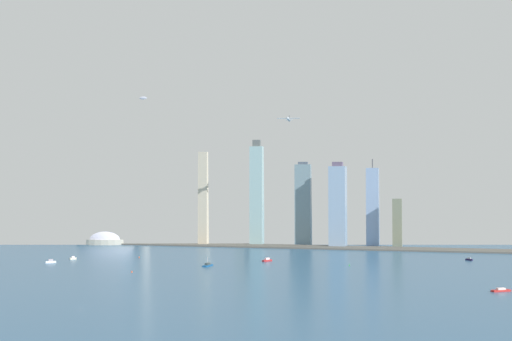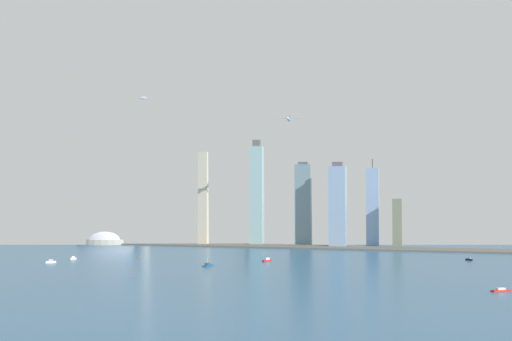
# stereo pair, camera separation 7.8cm
# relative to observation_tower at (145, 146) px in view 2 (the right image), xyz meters

# --- Properties ---
(ground_plane) EXTENTS (6000.00, 6000.00, 0.00)m
(ground_plane) POSITION_rel_observation_tower_xyz_m (188.01, -517.55, -153.53)
(ground_plane) COLOR #2D577B
(waterfront_pier) EXTENTS (792.34, 51.65, 2.04)m
(waterfront_pier) POSITION_rel_observation_tower_xyz_m (188.01, 4.50, -152.51)
(waterfront_pier) COLOR #57554F
(waterfront_pier) RESTS_ON ground
(observation_tower) EXTENTS (38.85, 38.85, 318.63)m
(observation_tower) POSITION_rel_observation_tower_xyz_m (0.00, 0.00, 0.00)
(observation_tower) COLOR beige
(observation_tower) RESTS_ON ground
(stadium_dome) EXTENTS (107.86, 107.86, 55.33)m
(stadium_dome) POSITION_rel_observation_tower_xyz_m (-65.93, 17.62, -146.08)
(stadium_dome) COLOR #B0AE9F
(stadium_dome) RESTS_ON ground
(skyscraper_0) EXTENTS (24.64, 13.44, 127.40)m
(skyscraper_0) POSITION_rel_observation_tower_xyz_m (241.76, 48.85, -91.11)
(skyscraper_0) COLOR gray
(skyscraper_0) RESTS_ON ground
(skyscraper_1) EXTENTS (13.58, 13.05, 71.41)m
(skyscraper_1) POSITION_rel_observation_tower_xyz_m (383.03, 45.25, -117.83)
(skyscraper_1) COLOR slate
(skyscraper_1) RESTS_ON ground
(skyscraper_2) EXTENTS (15.68, 18.16, 139.62)m
(skyscraper_2) POSITION_rel_observation_tower_xyz_m (222.43, 87.72, -83.72)
(skyscraper_2) COLOR #9BA39D
(skyscraper_2) RESTS_ON ground
(skyscraper_3) EXTENTS (27.17, 17.01, 88.44)m
(skyscraper_3) POSITION_rel_observation_tower_xyz_m (-64.69, 84.41, -111.99)
(skyscraper_3) COLOR #9CB3BF
(skyscraper_3) RESTS_ON ground
(skyscraper_4) EXTENTS (14.51, 15.08, 142.79)m
(skyscraper_4) POSITION_rel_observation_tower_xyz_m (93.46, 12.00, -82.14)
(skyscraper_4) COLOR beige
(skyscraper_4) RESTS_ON ground
(skyscraper_5) EXTENTS (19.86, 14.10, 161.09)m
(skyscraper_5) POSITION_rel_observation_tower_xyz_m (173.37, 28.70, -76.17)
(skyscraper_5) COLOR #95BABC
(skyscraper_5) RESTS_ON ground
(skyscraper_6) EXTENTS (22.09, 14.07, 95.55)m
(skyscraper_6) POSITION_rel_observation_tower_xyz_m (130.48, 97.64, -107.42)
(skyscraper_6) COLOR #A6A18A
(skyscraper_6) RESTS_ON ground
(skyscraper_7) EXTENTS (18.74, 17.96, 131.78)m
(skyscraper_7) POSITION_rel_observation_tower_xyz_m (345.29, 71.36, -94.60)
(skyscraper_7) COLOR #88A3C9
(skyscraper_7) RESTS_ON ground
(skyscraper_8) EXTENTS (24.43, 25.28, 125.59)m
(skyscraper_8) POSITION_rel_observation_tower_xyz_m (297.98, 26.12, -92.80)
(skyscraper_8) COLOR #89A5C5
(skyscraper_8) RESTS_ON ground
(boat_1) EXTENTS (16.48, 12.89, 3.00)m
(boat_1) POSITION_rel_observation_tower_xyz_m (484.92, -366.05, -152.44)
(boat_1) COLOR red
(boat_1) RESTS_ON ground
(boat_2) EXTENTS (11.15, 10.76, 4.22)m
(boat_2) POSITION_rel_observation_tower_xyz_m (7.46, -271.19, -152.01)
(boat_2) COLOR white
(boat_2) RESTS_ON ground
(boat_3) EXTENTS (10.08, 13.22, 4.21)m
(boat_3) POSITION_rel_observation_tower_xyz_m (244.26, -191.98, -152.01)
(boat_3) COLOR #AE2628
(boat_3) RESTS_ON ground
(boat_4) EXTENTS (7.06, 18.26, 9.92)m
(boat_4) POSITION_rel_observation_tower_xyz_m (192.74, -256.05, -152.25)
(boat_4) COLOR #154F87
(boat_4) RESTS_ON ground
(boat_5) EXTENTS (6.77, 7.52, 4.15)m
(boat_5) POSITION_rel_observation_tower_xyz_m (13.47, -232.64, -151.96)
(boat_5) COLOR beige
(boat_5) RESTS_ON ground
(boat_6) EXTENTS (8.38, 6.76, 3.56)m
(boat_6) POSITION_rel_observation_tower_xyz_m (474.01, -119.95, -152.20)
(boat_6) COLOR #1D1439
(boat_6) RESTS_ON ground
(channel_buoy_0) EXTENTS (1.98, 1.98, 1.67)m
(channel_buoy_0) POSITION_rel_observation_tower_xyz_m (136.91, -328.39, -152.69)
(channel_buoy_0) COLOR #E54C19
(channel_buoy_0) RESTS_ON ground
(channel_buoy_1) EXTENTS (1.20, 1.20, 2.95)m
(channel_buoy_1) POSITION_rel_observation_tower_xyz_m (82.79, -195.68, -152.06)
(channel_buoy_1) COLOR #E54C19
(channel_buoy_1) RESTS_ON ground
(channel_buoy_2) EXTENTS (1.15, 1.15, 2.48)m
(channel_buoy_2) POSITION_rel_observation_tower_xyz_m (343.27, -215.60, -152.29)
(channel_buoy_2) COLOR green
(channel_buoy_2) RESTS_ON ground
(airplane) EXTENTS (30.73, 29.29, 8.26)m
(airplane) POSITION_rel_observation_tower_xyz_m (245.39, -75.98, 26.44)
(airplane) COLOR silver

